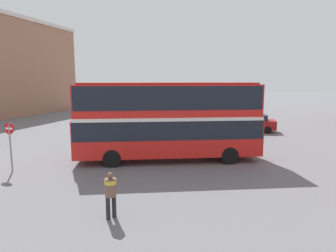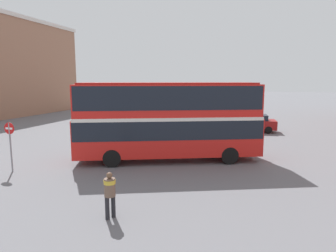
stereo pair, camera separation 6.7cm
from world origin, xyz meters
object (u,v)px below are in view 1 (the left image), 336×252
pedestrian_foreground (111,190)px  no_entry_sign (10,139)px  double_decker_bus (168,116)px  parked_car_kerb_near (253,123)px

pedestrian_foreground → no_entry_sign: size_ratio=0.63×
double_decker_bus → pedestrian_foreground: double_decker_bus is taller
pedestrian_foreground → parked_car_kerb_near: pedestrian_foreground is taller
double_decker_bus → no_entry_sign: double_decker_bus is taller
no_entry_sign → pedestrian_foreground: bearing=-24.7°
parked_car_kerb_near → no_entry_sign: size_ratio=1.59×
parked_car_kerb_near → pedestrian_foreground: bearing=71.2°
pedestrian_foreground → parked_car_kerb_near: 20.56m
double_decker_bus → pedestrian_foreground: bearing=-109.9°
no_entry_sign → double_decker_bus: bearing=31.9°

